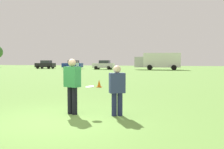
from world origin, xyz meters
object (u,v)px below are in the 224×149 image
at_px(player_thrower, 72,83).
at_px(parked_car_near_left, 45,64).
at_px(player_defender, 117,88).
at_px(parked_car_center, 104,65).
at_px(traffic_cone, 99,84).
at_px(bystander_sideline_watcher, 77,66).
at_px(parked_car_mid_left, 73,65).
at_px(frisbee, 90,87).
at_px(box_truck, 158,61).

distance_m(player_thrower, parked_car_near_left, 47.50).
height_order(player_defender, parked_car_near_left, parked_car_near_left).
relative_size(player_thrower, parked_car_near_left, 0.40).
bearing_deg(player_defender, parked_car_center, 108.02).
xyz_separation_m(traffic_cone, bystander_sideline_watcher, (-12.06, 24.19, 0.66)).
bearing_deg(bystander_sideline_watcher, parked_car_center, 71.80).
bearing_deg(traffic_cone, parked_car_mid_left, 117.33).
bearing_deg(player_defender, parked_car_mid_left, 116.45).
bearing_deg(bystander_sideline_watcher, traffic_cone, -63.50).
distance_m(player_thrower, traffic_cone, 7.77).
distance_m(frisbee, traffic_cone, 7.89).
xyz_separation_m(player_defender, bystander_sideline_watcher, (-15.12, 31.60, 0.04)).
xyz_separation_m(parked_car_near_left, bystander_sideline_watcher, (11.37, -8.58, -0.03)).
xyz_separation_m(frisbee, parked_car_center, (-11.87, 39.13, 0.06)).
distance_m(player_defender, parked_car_center, 41.01).
xyz_separation_m(player_defender, parked_car_near_left, (-26.49, 40.18, 0.08)).
distance_m(player_defender, box_truck, 39.74).
bearing_deg(box_truck, parked_car_center, -176.37).
bearing_deg(parked_car_center, player_thrower, -73.92).
relative_size(player_defender, parked_car_center, 0.35).
distance_m(player_defender, parked_car_near_left, 48.13).
bearing_deg(player_thrower, traffic_cone, 102.38).
bearing_deg(traffic_cone, box_truck, 88.06).
relative_size(parked_car_near_left, parked_car_mid_left, 1.00).
xyz_separation_m(parked_car_center, box_truck, (10.72, 0.68, 0.83)).
bearing_deg(parked_car_center, traffic_cone, -73.05).
relative_size(frisbee, traffic_cone, 0.57).
xyz_separation_m(parked_car_mid_left, parked_car_center, (7.23, -1.04, 0.00)).
xyz_separation_m(parked_car_mid_left, box_truck, (17.96, -0.36, 0.83)).
bearing_deg(parked_car_center, frisbee, -73.13).
xyz_separation_m(traffic_cone, parked_car_mid_left, (-16.86, 32.63, 0.69)).
distance_m(parked_car_near_left, box_truck, 24.55).
relative_size(player_thrower, parked_car_mid_left, 0.40).
relative_size(frisbee, parked_car_mid_left, 0.06).
bearing_deg(box_truck, parked_car_near_left, 178.83).
relative_size(frisbee, parked_car_near_left, 0.06).
relative_size(frisbee, parked_car_center, 0.06).
relative_size(traffic_cone, box_truck, 0.06).
relative_size(parked_car_mid_left, parked_car_center, 1.00).
distance_m(player_thrower, frisbee, 0.59).
distance_m(player_thrower, parked_car_mid_left, 44.25).
distance_m(parked_car_center, box_truck, 10.78).
bearing_deg(traffic_cone, parked_car_near_left, 125.57).
distance_m(parked_car_near_left, bystander_sideline_watcher, 14.24).
bearing_deg(parked_car_mid_left, frisbee, -64.57).
relative_size(parked_car_mid_left, box_truck, 0.50).
height_order(parked_car_near_left, parked_car_center, same).
height_order(player_thrower, traffic_cone, player_thrower).
height_order(parked_car_mid_left, box_truck, box_truck).
height_order(player_defender, parked_car_center, parked_car_center).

